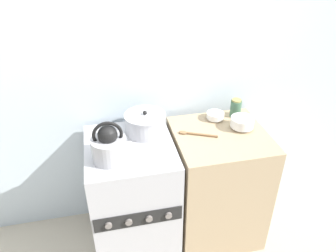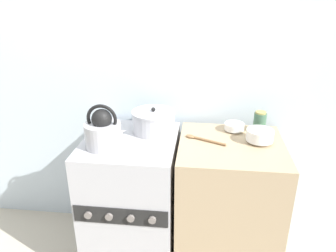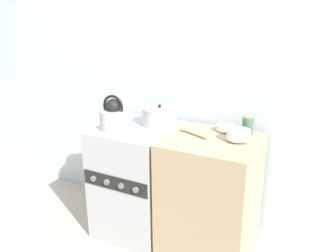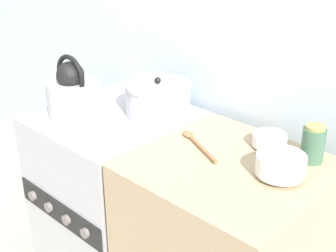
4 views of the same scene
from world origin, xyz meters
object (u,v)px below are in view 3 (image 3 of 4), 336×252
object	(u,v)px
kettle	(114,116)
cooking_pot	(160,116)
small_ceramic_bowl	(225,128)
storage_jar	(248,125)
stove	(138,179)
enamel_bowl	(238,135)

from	to	relation	value
kettle	cooking_pot	distance (m)	0.36
small_ceramic_bowl	storage_jar	world-z (taller)	storage_jar
stove	enamel_bowl	distance (m)	0.94
enamel_bowl	storage_jar	size ratio (longest dim) A/B	1.19
enamel_bowl	cooking_pot	bearing A→B (deg)	171.10
kettle	small_ceramic_bowl	bearing A→B (deg)	21.33
small_ceramic_bowl	storage_jar	distance (m)	0.17
stove	small_ceramic_bowl	world-z (taller)	small_ceramic_bowl
enamel_bowl	kettle	bearing A→B (deg)	-170.84
kettle	storage_jar	bearing A→B (deg)	18.75
stove	kettle	bearing A→B (deg)	-138.59
kettle	small_ceramic_bowl	distance (m)	0.85
kettle	cooking_pot	world-z (taller)	kettle
stove	storage_jar	world-z (taller)	storage_jar
stove	cooking_pot	size ratio (longest dim) A/B	3.18
kettle	enamel_bowl	world-z (taller)	kettle
enamel_bowl	storage_jar	world-z (taller)	storage_jar
cooking_pot	enamel_bowl	bearing A→B (deg)	-8.90
stove	storage_jar	bearing A→B (deg)	14.27
storage_jar	cooking_pot	bearing A→B (deg)	-174.37
stove	cooking_pot	distance (m)	0.56
stove	storage_jar	size ratio (longest dim) A/B	6.62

